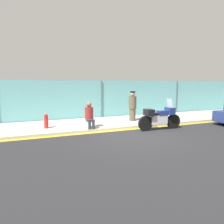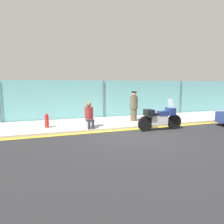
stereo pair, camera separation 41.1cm
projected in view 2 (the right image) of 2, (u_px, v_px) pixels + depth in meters
The scene contains 8 objects.
ground_plane at pixel (134, 136), 8.54m from camera, with size 120.00×120.00×0.00m, color #262628.
sidewalk at pixel (112, 122), 11.16m from camera, with size 43.04×3.27×0.12m.
curb_paint_stripe at pixel (124, 130), 9.56m from camera, with size 43.04×0.18×0.01m.
storefront_fence at pixel (103, 100), 12.62m from camera, with size 40.89×0.17×2.41m.
motorcycle at pixel (160, 118), 9.50m from camera, with size 2.29×0.53×1.48m.
officer_standing at pixel (134, 106), 11.22m from camera, with size 0.43×0.43×1.67m.
person_seated_on_curb at pixel (89, 114), 9.43m from camera, with size 0.40×0.65×1.23m.
fire_hydrant at pixel (47, 121), 9.51m from camera, with size 0.19×0.23×0.68m.
Camera 2 is at (-3.60, -7.56, 2.18)m, focal length 32.00 mm.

